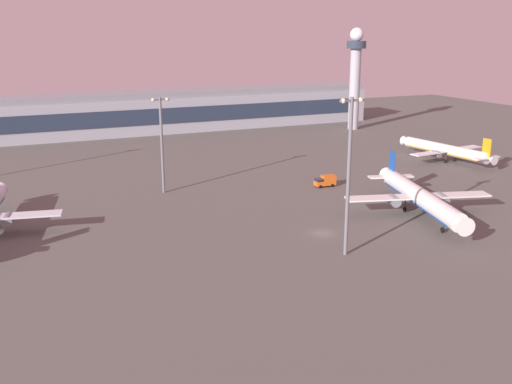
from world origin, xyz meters
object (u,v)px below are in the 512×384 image
(apron_light_west, at_px, (162,139))
(apron_light_central, at_px, (349,168))
(control_tower, at_px, (355,72))
(catering_truck, at_px, (325,181))
(airplane_terminal_side, at_px, (419,197))
(airplane_mid_apron, at_px, (446,150))

(apron_light_west, bearing_deg, apron_light_central, -71.39)
(apron_light_central, bearing_deg, control_tower, 55.92)
(apron_light_central, xyz_separation_m, apron_light_west, (-18.98, 56.37, -2.44))
(catering_truck, xyz_separation_m, apron_light_central, (-22.18, -44.12, 14.93))
(control_tower, distance_m, apron_light_west, 121.26)
(airplane_terminal_side, bearing_deg, airplane_mid_apron, -120.99)
(apron_light_central, bearing_deg, airplane_terminal_side, 26.32)
(airplane_mid_apron, height_order, apron_light_central, apron_light_central)
(control_tower, relative_size, apron_light_central, 1.43)
(airplane_mid_apron, bearing_deg, apron_light_central, -149.27)
(control_tower, relative_size, airplane_terminal_side, 0.99)
(control_tower, relative_size, apron_light_west, 1.71)
(apron_light_central, height_order, apron_light_west, apron_light_central)
(airplane_terminal_side, height_order, apron_light_central, apron_light_central)
(airplane_terminal_side, relative_size, catering_truck, 7.29)
(airplane_terminal_side, relative_size, airplane_mid_apron, 1.13)
(control_tower, bearing_deg, airplane_mid_apron, -97.42)
(airplane_mid_apron, bearing_deg, control_tower, 76.28)
(airplane_terminal_side, distance_m, catering_truck, 30.75)
(airplane_mid_apron, height_order, catering_truck, airplane_mid_apron)
(control_tower, height_order, airplane_terminal_side, control_tower)
(airplane_terminal_side, bearing_deg, apron_light_west, -25.11)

